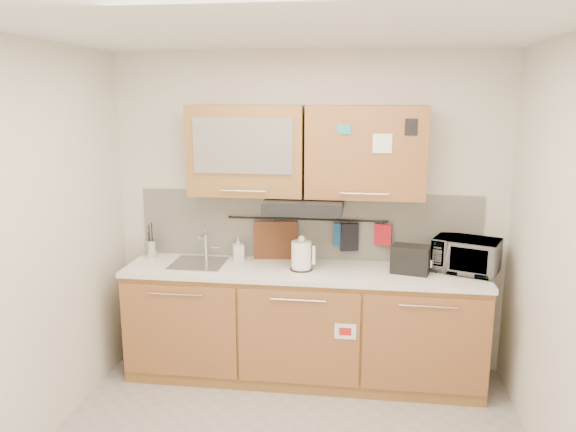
% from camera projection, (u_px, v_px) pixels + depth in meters
% --- Properties ---
extents(ceiling, '(3.20, 3.20, 0.00)m').
position_uv_depth(ceiling, '(280.00, 27.00, 2.90)').
color(ceiling, white).
rests_on(ceiling, wall_back).
extents(wall_back, '(3.20, 0.00, 3.20)m').
position_uv_depth(wall_back, '(307.00, 213.00, 4.62)').
color(wall_back, silver).
rests_on(wall_back, ground).
extents(wall_left, '(0.00, 3.00, 3.00)m').
position_uv_depth(wall_left, '(18.00, 257.00, 3.38)').
color(wall_left, silver).
rests_on(wall_left, ground).
extents(base_cabinet, '(2.80, 0.64, 0.88)m').
position_uv_depth(base_cabinet, '(303.00, 330.00, 4.51)').
color(base_cabinet, '#9D6A37').
rests_on(base_cabinet, floor).
extents(countertop, '(2.82, 0.62, 0.04)m').
position_uv_depth(countertop, '(303.00, 271.00, 4.41)').
color(countertop, white).
rests_on(countertop, base_cabinet).
extents(backsplash, '(2.80, 0.02, 0.56)m').
position_uv_depth(backsplash, '(307.00, 225.00, 4.63)').
color(backsplash, silver).
rests_on(backsplash, countertop).
extents(upper_cabinets, '(1.82, 0.37, 0.70)m').
position_uv_depth(upper_cabinets, '(305.00, 151.00, 4.34)').
color(upper_cabinets, '#9D6A37').
rests_on(upper_cabinets, wall_back).
extents(range_hood, '(0.60, 0.46, 0.10)m').
position_uv_depth(range_hood, '(304.00, 205.00, 4.36)').
color(range_hood, black).
rests_on(range_hood, upper_cabinets).
extents(sink, '(0.42, 0.40, 0.26)m').
position_uv_depth(sink, '(199.00, 263.00, 4.53)').
color(sink, silver).
rests_on(sink, countertop).
extents(utensil_rail, '(1.30, 0.02, 0.02)m').
position_uv_depth(utensil_rail, '(307.00, 219.00, 4.58)').
color(utensil_rail, black).
rests_on(utensil_rail, backsplash).
extents(utensil_crock, '(0.13, 0.13, 0.29)m').
position_uv_depth(utensil_crock, '(152.00, 248.00, 4.72)').
color(utensil_crock, silver).
rests_on(utensil_crock, countertop).
extents(kettle, '(0.20, 0.18, 0.28)m').
position_uv_depth(kettle, '(302.00, 256.00, 4.36)').
color(kettle, white).
rests_on(kettle, countertop).
extents(toaster, '(0.31, 0.23, 0.21)m').
position_uv_depth(toaster, '(410.00, 259.00, 4.28)').
color(toaster, black).
rests_on(toaster, countertop).
extents(microwave, '(0.56, 0.47, 0.26)m').
position_uv_depth(microwave, '(466.00, 255.00, 4.30)').
color(microwave, '#999999').
rests_on(microwave, countertop).
extents(soap_bottle, '(0.11, 0.12, 0.19)m').
position_uv_depth(soap_bottle, '(238.00, 248.00, 4.63)').
color(soap_bottle, '#999999').
rests_on(soap_bottle, countertop).
extents(cutting_board, '(0.36, 0.07, 0.45)m').
position_uv_depth(cutting_board, '(276.00, 247.00, 4.65)').
color(cutting_board, brown).
rests_on(cutting_board, utensil_rail).
extents(oven_mitt, '(0.12, 0.04, 0.19)m').
position_uv_depth(oven_mitt, '(341.00, 235.00, 4.56)').
color(oven_mitt, navy).
rests_on(oven_mitt, utensil_rail).
extents(dark_pouch, '(0.15, 0.09, 0.23)m').
position_uv_depth(dark_pouch, '(349.00, 237.00, 4.55)').
color(dark_pouch, black).
rests_on(dark_pouch, utensil_rail).
extents(pot_holder, '(0.14, 0.07, 0.17)m').
position_uv_depth(pot_holder, '(383.00, 235.00, 4.51)').
color(pot_holder, '#B21723').
rests_on(pot_holder, utensil_rail).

